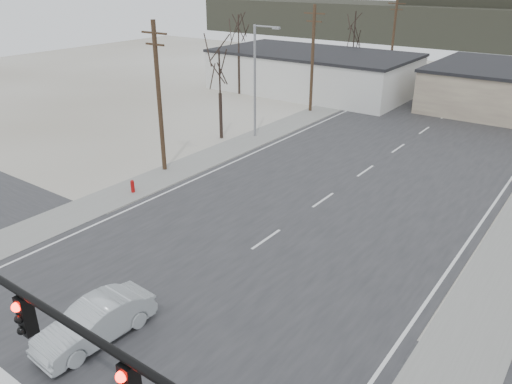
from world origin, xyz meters
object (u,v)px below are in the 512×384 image
car_far_a (493,100)px  car_far_b (436,77)px  fire_hydrant (133,186)px  sedan_crossing (95,322)px

car_far_a → car_far_b: bearing=-53.9°
fire_hydrant → car_far_a: 38.44m
car_far_a → car_far_b: (-8.78, 9.13, -0.04)m
car_far_a → fire_hydrant: bearing=62.4°
car_far_a → car_far_b: car_far_a is taller
car_far_b → sedan_crossing: bearing=-62.0°
fire_hydrant → sedan_crossing: bearing=-46.6°
fire_hydrant → car_far_b: size_ratio=0.21×
sedan_crossing → car_far_a: (3.58, 46.15, -0.02)m
car_far_a → sedan_crossing: bearing=77.8°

